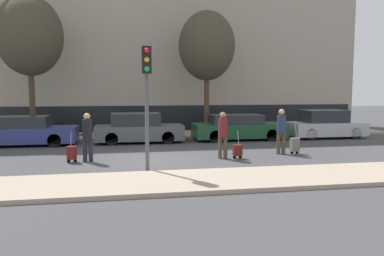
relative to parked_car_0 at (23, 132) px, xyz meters
The scene contains 18 objects.
ground_plane 7.32m from the parked_car_0, 38.83° to the right, with size 80.00×80.00×0.00m, color #424244.
sidewalk_near 10.09m from the parked_car_0, 55.68° to the right, with size 28.00×2.50×0.12m.
sidewalk_far 6.20m from the parked_car_0, 23.14° to the left, with size 28.00×3.00×0.12m.
building_facade 10.19m from the parked_car_0, 47.59° to the left, with size 28.00×3.24×12.78m.
parked_car_0 is the anchor object (origin of this frame).
parked_car_1 5.26m from the parked_car_0, ahead, with size 4.21×1.71×1.43m.
parked_car_2 10.33m from the parked_car_0, ahead, with size 4.68×1.83×1.30m.
parked_car_3 15.14m from the parked_car_0, ahead, with size 3.99×1.74×1.49m.
pedestrian_left 5.73m from the parked_car_0, 54.79° to the right, with size 0.35×0.34×1.74m.
trolley_left 5.44m from the parked_car_0, 59.65° to the right, with size 0.34×0.29×1.12m.
pedestrian_center 9.53m from the parked_car_0, 30.82° to the right, with size 0.34×0.34×1.74m.
trolley_center 10.06m from the parked_car_0, 29.91° to the right, with size 0.34×0.29×1.06m.
pedestrian_right 11.58m from the parked_car_0, 21.99° to the right, with size 0.35×0.34×1.80m.
trolley_right 12.11m from the parked_car_0, 21.48° to the right, with size 0.34×0.29×1.19m.
traffic_light 8.95m from the parked_car_0, 52.77° to the right, with size 0.28×0.47×3.83m.
parked_bicycle 3.00m from the parked_car_0, 54.76° to the left, with size 1.77×0.06×0.96m.
bare_tree_near_crossing 10.27m from the parked_car_0, 12.69° to the left, with size 3.08×3.08×6.72m.
bare_tree_down_street 4.99m from the parked_car_0, 90.04° to the left, with size 3.27×3.27×7.14m.
Camera 1 is at (-1.09, -13.66, 2.55)m, focal length 35.00 mm.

